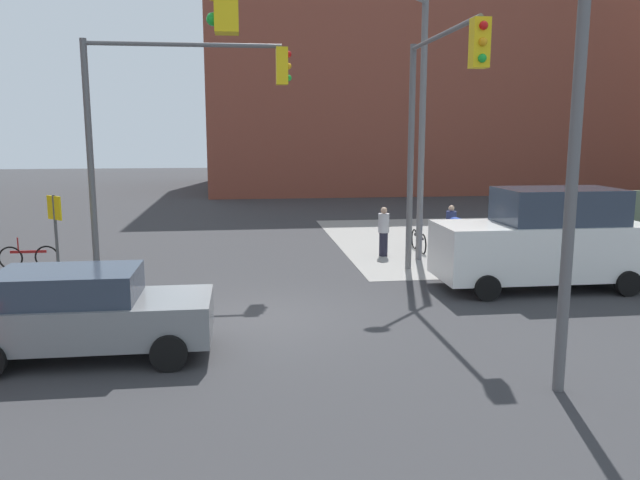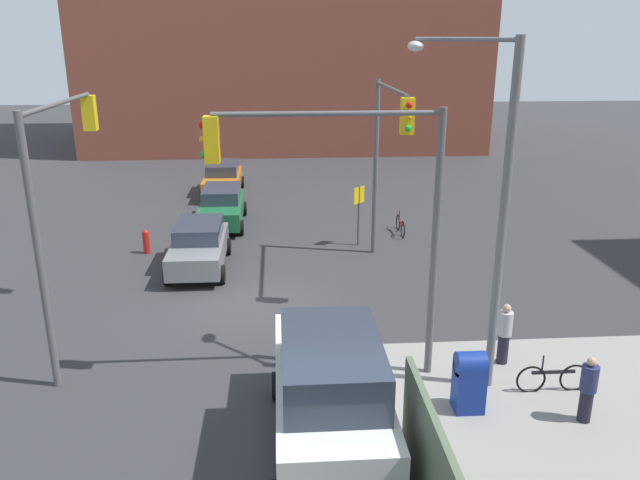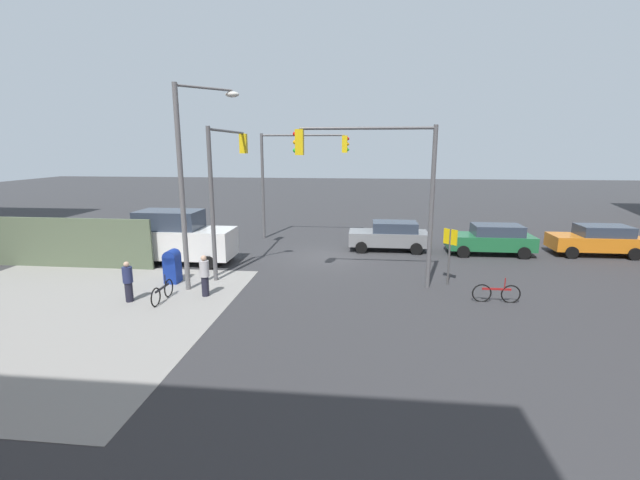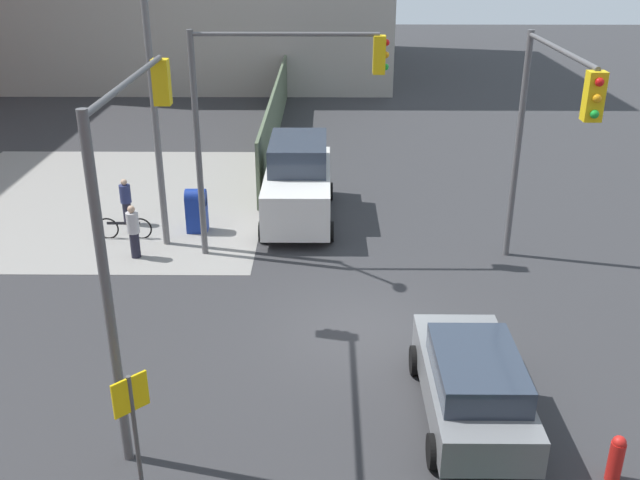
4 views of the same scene
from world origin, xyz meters
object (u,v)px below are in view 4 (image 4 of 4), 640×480
object	(u,v)px
traffic_signal_se_corner	(544,119)
coupe_gray	(472,382)
fire_hydrant	(616,458)
mailbox_blue	(197,209)
traffic_signal_ne_corner	(269,100)
street_lamp_corner	(160,94)
van_white_delivery	(298,182)
pedestrian_waiting	(126,201)
pedestrian_crossing	(134,231)
traffic_signal_nw_corner	(132,181)
bicycle_leaning_on_fence	(124,228)

from	to	relation	value
traffic_signal_se_corner	coupe_gray	world-z (taller)	traffic_signal_se_corner
fire_hydrant	traffic_signal_se_corner	bearing A→B (deg)	-2.31
traffic_signal_se_corner	mailbox_blue	size ratio (longest dim) A/B	4.55
traffic_signal_ne_corner	street_lamp_corner	world-z (taller)	street_lamp_corner
traffic_signal_ne_corner	fire_hydrant	xyz separation A→B (m)	(-9.50, -6.65, -4.14)
traffic_signal_se_corner	mailbox_blue	world-z (taller)	traffic_signal_se_corner
traffic_signal_se_corner	fire_hydrant	bearing A→B (deg)	177.69
van_white_delivery	pedestrian_waiting	xyz separation A→B (m)	(-0.58, 5.60, -0.48)
fire_hydrant	pedestrian_waiting	xyz separation A→B (m)	(11.80, 11.60, 0.31)
traffic_signal_se_corner	pedestrian_waiting	world-z (taller)	traffic_signal_se_corner
pedestrian_waiting	mailbox_blue	bearing A→B (deg)	-131.62
traffic_signal_se_corner	traffic_signal_ne_corner	world-z (taller)	same
coupe_gray	pedestrian_crossing	size ratio (longest dim) A/B	2.66
traffic_signal_nw_corner	fire_hydrant	xyz separation A→B (m)	(-2.65, -8.70, -4.15)
pedestrian_waiting	pedestrian_crossing	bearing A→B (deg)	171.51
traffic_signal_ne_corner	fire_hydrant	world-z (taller)	traffic_signal_ne_corner
van_white_delivery	bicycle_leaning_on_fence	bearing A→B (deg)	108.25
traffic_signal_nw_corner	traffic_signal_se_corner	bearing A→B (deg)	-62.05
traffic_signal_se_corner	street_lamp_corner	bearing A→B (deg)	75.88
van_white_delivery	pedestrian_crossing	size ratio (longest dim) A/B	3.31
mailbox_blue	fire_hydrant	distance (m)	14.50
van_white_delivery	traffic_signal_se_corner	bearing A→B (deg)	-128.17
coupe_gray	bicycle_leaning_on_fence	bearing A→B (deg)	45.95
traffic_signal_se_corner	bicycle_leaning_on_fence	bearing A→B (deg)	74.83
coupe_gray	street_lamp_corner	bearing A→B (deg)	42.38
van_white_delivery	bicycle_leaning_on_fence	size ratio (longest dim) A/B	3.09
traffic_signal_se_corner	coupe_gray	bearing A→B (deg)	156.21
traffic_signal_nw_corner	bicycle_leaning_on_fence	xyz separation A→B (m)	(7.95, 2.70, -4.29)
street_lamp_corner	mailbox_blue	size ratio (longest dim) A/B	5.59
pedestrian_crossing	pedestrian_waiting	xyz separation A→B (m)	(2.60, 0.90, -0.05)
pedestrian_waiting	traffic_signal_se_corner	bearing A→B (deg)	-137.75
traffic_signal_se_corner	fire_hydrant	xyz separation A→B (m)	(-7.43, 0.30, -4.14)
mailbox_blue	bicycle_leaning_on_fence	size ratio (longest dim) A/B	0.82
traffic_signal_ne_corner	bicycle_leaning_on_fence	distance (m)	6.48
mailbox_blue	van_white_delivery	world-z (taller)	van_white_delivery
traffic_signal_se_corner	bicycle_leaning_on_fence	xyz separation A→B (m)	(3.17, 11.70, -4.28)
traffic_signal_se_corner	traffic_signal_ne_corner	bearing A→B (deg)	73.40
traffic_signal_nw_corner	coupe_gray	distance (m)	7.57
fire_hydrant	van_white_delivery	size ratio (longest dim) A/B	0.17
traffic_signal_nw_corner	mailbox_blue	xyz separation A→B (m)	(8.55, 0.50, -3.88)
fire_hydrant	mailbox_blue	bearing A→B (deg)	39.40
traffic_signal_se_corner	traffic_signal_ne_corner	size ratio (longest dim) A/B	1.00
traffic_signal_nw_corner	pedestrian_crossing	bearing A→B (deg)	16.99
traffic_signal_ne_corner	pedestrian_waiting	world-z (taller)	traffic_signal_ne_corner
coupe_gray	pedestrian_waiting	world-z (taller)	coupe_gray
pedestrian_waiting	bicycle_leaning_on_fence	bearing A→B (deg)	162.04
pedestrian_waiting	van_white_delivery	bearing A→B (deg)	-111.67
traffic_signal_nw_corner	bicycle_leaning_on_fence	size ratio (longest dim) A/B	3.71
fire_hydrant	street_lamp_corner	bearing A→B (deg)	44.35
street_lamp_corner	van_white_delivery	bearing A→B (deg)	-56.91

